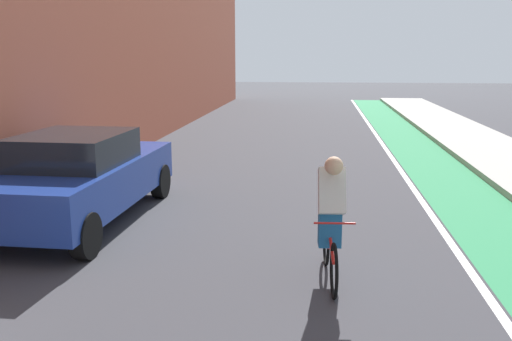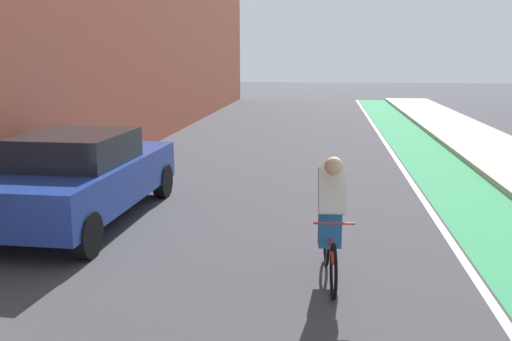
{
  "view_description": "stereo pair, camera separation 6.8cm",
  "coord_description": "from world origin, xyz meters",
  "views": [
    {
      "loc": [
        0.63,
        2.92,
        2.78
      ],
      "look_at": [
        -0.13,
        9.61,
        1.37
      ],
      "focal_mm": 39.13,
      "sensor_mm": 36.0,
      "label": 1
    },
    {
      "loc": [
        0.7,
        2.93,
        2.78
      ],
      "look_at": [
        -0.13,
        9.61,
        1.37
      ],
      "focal_mm": 39.13,
      "sensor_mm": 36.0,
      "label": 2
    }
  ],
  "objects": [
    {
      "name": "ground_plane",
      "position": [
        0.0,
        16.05,
        0.0
      ],
      "size": [
        88.2,
        88.2,
        0.0
      ],
      "primitive_type": "plane",
      "color": "#38383D"
    },
    {
      "name": "bike_lane_paint",
      "position": [
        3.55,
        18.05,
        0.0
      ],
      "size": [
        1.6,
        40.09,
        0.0
      ],
      "primitive_type": "cube",
      "color": "#2D8451",
      "rests_on": "ground"
    },
    {
      "name": "lane_divider_stripe",
      "position": [
        2.65,
        18.05,
        0.0
      ],
      "size": [
        0.12,
        40.09,
        0.0
      ],
      "primitive_type": "cube",
      "color": "white",
      "rests_on": "ground"
    },
    {
      "name": "sidewalk_right",
      "position": [
        5.6,
        18.05,
        0.07
      ],
      "size": [
        2.51,
        40.09,
        0.14
      ],
      "primitive_type": "cube",
      "color": "#A8A59E",
      "rests_on": "ground"
    },
    {
      "name": "parked_sedan_blue",
      "position": [
        -3.3,
        11.61,
        0.79
      ],
      "size": [
        1.94,
        4.55,
        1.53
      ],
      "color": "navy",
      "rests_on": "ground"
    },
    {
      "name": "cyclist_mid",
      "position": [
        0.8,
        9.58,
        0.85
      ],
      "size": [
        0.48,
        1.7,
        1.61
      ],
      "color": "black",
      "rests_on": "ground"
    }
  ]
}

